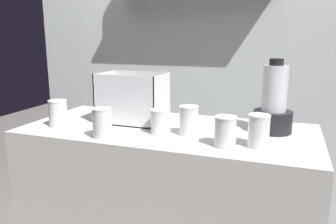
{
  "coord_description": "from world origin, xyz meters",
  "views": [
    {
      "loc": [
        0.53,
        -1.49,
        1.34
      ],
      "look_at": [
        0.0,
        0.0,
        0.98
      ],
      "focal_mm": 36.03,
      "sensor_mm": 36.0,
      "label": 1
    }
  ],
  "objects_px": {
    "juice_cup_pomegranate_far_left": "(58,115)",
    "juice_cup_orange_left": "(102,125)",
    "blender_pitcher": "(273,106)",
    "juice_cup_beet_rightmost": "(259,133)",
    "juice_cup_carrot_middle": "(160,123)",
    "juice_cup_mango_far_right": "(225,133)",
    "carrot_display_bin": "(133,107)",
    "juice_cup_carrot_right": "(189,123)"
  },
  "relations": [
    {
      "from": "juice_cup_pomegranate_far_left",
      "to": "juice_cup_orange_left",
      "type": "distance_m",
      "value": 0.32
    },
    {
      "from": "blender_pitcher",
      "to": "juice_cup_beet_rightmost",
      "type": "height_order",
      "value": "blender_pitcher"
    },
    {
      "from": "juice_cup_carrot_middle",
      "to": "juice_cup_mango_far_right",
      "type": "height_order",
      "value": "juice_cup_mango_far_right"
    },
    {
      "from": "carrot_display_bin",
      "to": "juice_cup_orange_left",
      "type": "relative_size",
      "value": 2.49
    },
    {
      "from": "carrot_display_bin",
      "to": "blender_pitcher",
      "type": "height_order",
      "value": "blender_pitcher"
    },
    {
      "from": "juice_cup_orange_left",
      "to": "juice_cup_beet_rightmost",
      "type": "distance_m",
      "value": 0.66
    },
    {
      "from": "juice_cup_carrot_middle",
      "to": "blender_pitcher",
      "type": "bearing_deg",
      "value": 23.12
    },
    {
      "from": "juice_cup_mango_far_right",
      "to": "juice_cup_carrot_middle",
      "type": "bearing_deg",
      "value": 165.7
    },
    {
      "from": "blender_pitcher",
      "to": "juice_cup_carrot_right",
      "type": "xyz_separation_m",
      "value": [
        -0.35,
        -0.18,
        -0.07
      ]
    },
    {
      "from": "juice_cup_pomegranate_far_left",
      "to": "juice_cup_orange_left",
      "type": "relative_size",
      "value": 0.99
    },
    {
      "from": "juice_cup_pomegranate_far_left",
      "to": "juice_cup_beet_rightmost",
      "type": "bearing_deg",
      "value": 0.06
    },
    {
      "from": "blender_pitcher",
      "to": "juice_cup_carrot_right",
      "type": "relative_size",
      "value": 2.54
    },
    {
      "from": "juice_cup_beet_rightmost",
      "to": "juice_cup_mango_far_right",
      "type": "bearing_deg",
      "value": -165.32
    },
    {
      "from": "juice_cup_orange_left",
      "to": "juice_cup_mango_far_right",
      "type": "height_order",
      "value": "juice_cup_orange_left"
    },
    {
      "from": "carrot_display_bin",
      "to": "juice_cup_pomegranate_far_left",
      "type": "bearing_deg",
      "value": -145.43
    },
    {
      "from": "carrot_display_bin",
      "to": "blender_pitcher",
      "type": "bearing_deg",
      "value": 3.63
    },
    {
      "from": "blender_pitcher",
      "to": "juice_cup_beet_rightmost",
      "type": "xyz_separation_m",
      "value": [
        -0.04,
        -0.25,
        -0.07
      ]
    },
    {
      "from": "blender_pitcher",
      "to": "carrot_display_bin",
      "type": "bearing_deg",
      "value": -176.37
    },
    {
      "from": "carrot_display_bin",
      "to": "juice_cup_orange_left",
      "type": "xyz_separation_m",
      "value": [
        -0.0,
        -0.31,
        -0.02
      ]
    },
    {
      "from": "juice_cup_carrot_right",
      "to": "juice_cup_carrot_middle",
      "type": "bearing_deg",
      "value": -169.23
    },
    {
      "from": "juice_cup_carrot_right",
      "to": "juice_cup_mango_far_right",
      "type": "relative_size",
      "value": 1.07
    },
    {
      "from": "juice_cup_pomegranate_far_left",
      "to": "juice_cup_beet_rightmost",
      "type": "xyz_separation_m",
      "value": [
        0.96,
        0.0,
        0.0
      ]
    },
    {
      "from": "blender_pitcher",
      "to": "juice_cup_mango_far_right",
      "type": "bearing_deg",
      "value": -120.47
    },
    {
      "from": "carrot_display_bin",
      "to": "juice_cup_carrot_middle",
      "type": "xyz_separation_m",
      "value": [
        0.21,
        -0.16,
        -0.03
      ]
    },
    {
      "from": "juice_cup_pomegranate_far_left",
      "to": "juice_cup_carrot_middle",
      "type": "relative_size",
      "value": 1.14
    },
    {
      "from": "juice_cup_carrot_right",
      "to": "blender_pitcher",
      "type": "bearing_deg",
      "value": 27.25
    },
    {
      "from": "carrot_display_bin",
      "to": "juice_cup_beet_rightmost",
      "type": "height_order",
      "value": "carrot_display_bin"
    },
    {
      "from": "carrot_display_bin",
      "to": "juice_cup_carrot_right",
      "type": "height_order",
      "value": "carrot_display_bin"
    },
    {
      "from": "juice_cup_pomegranate_far_left",
      "to": "juice_cup_carrot_right",
      "type": "distance_m",
      "value": 0.65
    },
    {
      "from": "blender_pitcher",
      "to": "juice_cup_orange_left",
      "type": "distance_m",
      "value": 0.78
    },
    {
      "from": "carrot_display_bin",
      "to": "juice_cup_carrot_middle",
      "type": "distance_m",
      "value": 0.27
    },
    {
      "from": "carrot_display_bin",
      "to": "juice_cup_carrot_right",
      "type": "distance_m",
      "value": 0.37
    },
    {
      "from": "juice_cup_orange_left",
      "to": "juice_cup_pomegranate_far_left",
      "type": "bearing_deg",
      "value": 162.54
    },
    {
      "from": "carrot_display_bin",
      "to": "juice_cup_orange_left",
      "type": "bearing_deg",
      "value": -90.26
    },
    {
      "from": "juice_cup_pomegranate_far_left",
      "to": "juice_cup_carrot_right",
      "type": "xyz_separation_m",
      "value": [
        0.65,
        0.07,
        0.0
      ]
    },
    {
      "from": "juice_cup_pomegranate_far_left",
      "to": "juice_cup_carrot_right",
      "type": "height_order",
      "value": "juice_cup_carrot_right"
    },
    {
      "from": "juice_cup_orange_left",
      "to": "juice_cup_beet_rightmost",
      "type": "xyz_separation_m",
      "value": [
        0.66,
        0.1,
        0.0
      ]
    },
    {
      "from": "juice_cup_carrot_middle",
      "to": "juice_cup_mango_far_right",
      "type": "bearing_deg",
      "value": -14.3
    },
    {
      "from": "blender_pitcher",
      "to": "juice_cup_carrot_right",
      "type": "bearing_deg",
      "value": -152.75
    },
    {
      "from": "juice_cup_orange_left",
      "to": "juice_cup_carrot_middle",
      "type": "bearing_deg",
      "value": 33.65
    },
    {
      "from": "juice_cup_carrot_middle",
      "to": "juice_cup_carrot_right",
      "type": "relative_size",
      "value": 0.86
    },
    {
      "from": "juice_cup_orange_left",
      "to": "juice_cup_carrot_right",
      "type": "relative_size",
      "value": 0.99
    }
  ]
}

